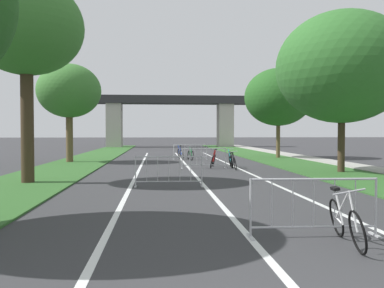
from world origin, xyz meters
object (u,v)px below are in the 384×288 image
(bicycle_green_3, at_px, (190,155))
(crowd_barrier_fourth, at_px, (190,152))
(tree_right_pine_far, at_px, (278,97))
(bicycle_blue_1, at_px, (180,154))
(crowd_barrier_second, at_px, (169,172))
(bicycle_black_4, at_px, (233,162))
(tree_right_oak_mid, at_px, (342,68))
(bicycle_red_5, at_px, (213,160))
(tree_left_cypress_far, at_px, (69,91))
(crowd_barrier_third, at_px, (204,158))
(tree_left_oak_near, at_px, (26,28))
(bicycle_teal_0, at_px, (230,160))
(bicycle_white_2, at_px, (346,222))
(crowd_barrier_nearest, at_px, (314,208))

(bicycle_green_3, bearing_deg, crowd_barrier_fourth, 79.43)
(tree_right_pine_far, xyz_separation_m, bicycle_blue_1, (-7.07, -0.38, -4.01))
(crowd_barrier_second, distance_m, bicycle_black_4, 7.21)
(tree_right_pine_far, height_order, bicycle_black_4, tree_right_pine_far)
(crowd_barrier_fourth, bearing_deg, crowd_barrier_second, -97.63)
(tree_right_oak_mid, height_order, bicycle_red_5, tree_right_oak_mid)
(crowd_barrier_second, distance_m, crowd_barrier_fourth, 13.89)
(tree_left_cypress_far, xyz_separation_m, crowd_barrier_third, (7.80, -4.76, -3.87))
(bicycle_green_3, xyz_separation_m, bicycle_red_5, (0.72, -5.95, 0.03))
(crowd_barrier_third, bearing_deg, bicycle_blue_1, 96.26)
(crowd_barrier_fourth, bearing_deg, bicycle_green_3, -92.49)
(tree_right_oak_mid, relative_size, crowd_barrier_second, 3.15)
(tree_left_cypress_far, height_order, bicycle_red_5, tree_left_cypress_far)
(tree_left_oak_near, distance_m, tree_right_pine_far, 18.93)
(tree_right_oak_mid, distance_m, bicycle_blue_1, 13.03)
(tree_left_cypress_far, distance_m, bicycle_teal_0, 10.95)
(bicycle_green_3, bearing_deg, bicycle_blue_1, 116.66)
(tree_right_pine_far, xyz_separation_m, bicycle_white_2, (-5.56, -22.09, -4.00))
(crowd_barrier_fourth, relative_size, bicycle_white_2, 1.35)
(tree_right_oak_mid, bearing_deg, crowd_barrier_fourth, 122.67)
(crowd_barrier_nearest, xyz_separation_m, bicycle_white_2, (0.32, -0.55, -0.13))
(crowd_barrier_second, bearing_deg, tree_right_oak_mid, 27.12)
(crowd_barrier_fourth, relative_size, bicycle_blue_1, 1.43)
(crowd_barrier_nearest, xyz_separation_m, crowd_barrier_second, (-2.38, 6.88, 0.00))
(tree_left_oak_near, relative_size, bicycle_blue_1, 4.51)
(tree_left_oak_near, xyz_separation_m, bicycle_blue_1, (6.27, 12.99, -5.23))
(tree_left_oak_near, xyz_separation_m, crowd_barrier_nearest, (7.46, -8.17, -5.09))
(crowd_barrier_third, bearing_deg, bicycle_black_4, -20.62)
(crowd_barrier_nearest, relative_size, bicycle_green_3, 1.40)
(crowd_barrier_nearest, height_order, crowd_barrier_third, same)
(bicycle_white_2, xyz_separation_m, bicycle_green_3, (-0.88, 20.79, -0.03))
(crowd_barrier_third, distance_m, bicycle_red_5, 0.77)
(crowd_barrier_third, xyz_separation_m, bicycle_white_2, (0.71, -14.31, -0.13))
(tree_left_oak_near, relative_size, crowd_barrier_second, 3.17)
(tree_right_pine_far, distance_m, bicycle_red_5, 10.06)
(crowd_barrier_second, bearing_deg, bicycle_white_2, -69.98)
(tree_right_oak_mid, relative_size, bicycle_green_3, 4.42)
(tree_left_oak_near, height_order, crowd_barrier_fourth, tree_left_oak_near)
(tree_left_oak_near, height_order, crowd_barrier_nearest, tree_left_oak_near)
(tree_left_oak_near, height_order, bicycle_teal_0, tree_left_oak_near)
(bicycle_blue_1, relative_size, bicycle_green_3, 0.98)
(bicycle_white_2, bearing_deg, crowd_barrier_third, -79.44)
(bicycle_green_3, bearing_deg, bicycle_teal_0, -82.55)
(tree_left_oak_near, bearing_deg, bicycle_green_3, 60.23)
(tree_right_pine_far, bearing_deg, crowd_barrier_fourth, -172.07)
(crowd_barrier_second, distance_m, crowd_barrier_third, 7.17)
(tree_right_pine_far, bearing_deg, bicycle_black_4, -120.25)
(crowd_barrier_nearest, xyz_separation_m, bicycle_black_4, (1.03, 13.23, -0.15))
(bicycle_blue_1, relative_size, bicycle_white_2, 0.94)
(crowd_barrier_fourth, height_order, bicycle_blue_1, crowd_barrier_fourth)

